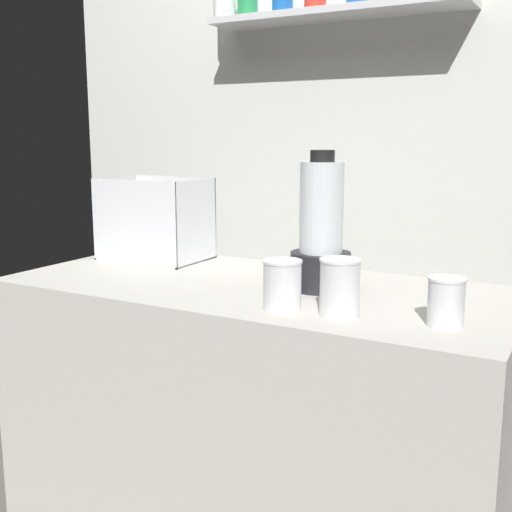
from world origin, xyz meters
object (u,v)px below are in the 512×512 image
juice_cup_carrot_middle (446,304)px  carrot_display_bin (154,233)px  juice_cup_carrot_left (340,290)px  blender_pitcher (321,235)px  juice_cup_carrot_far_left (282,287)px

juice_cup_carrot_middle → carrot_display_bin: bearing=163.1°
carrot_display_bin → juice_cup_carrot_left: carrot_display_bin is taller
carrot_display_bin → juice_cup_carrot_middle: (1.03, -0.31, -0.04)m
blender_pitcher → juice_cup_carrot_far_left: (0.00, -0.23, -0.09)m
juice_cup_carrot_far_left → juice_cup_carrot_middle: juice_cup_carrot_far_left is taller
juice_cup_carrot_far_left → blender_pitcher: bearing=90.8°
juice_cup_carrot_left → blender_pitcher: bearing=123.0°
juice_cup_carrot_middle → blender_pitcher: bearing=153.6°
carrot_display_bin → blender_pitcher: (0.66, -0.13, 0.06)m
blender_pitcher → juice_cup_carrot_middle: (0.37, -0.19, -0.10)m
juice_cup_carrot_left → juice_cup_carrot_far_left: bearing=-174.8°
blender_pitcher → juice_cup_carrot_far_left: size_ratio=3.11×
blender_pitcher → juice_cup_carrot_far_left: 0.25m
juice_cup_carrot_far_left → juice_cup_carrot_middle: bearing=7.3°
juice_cup_carrot_middle → juice_cup_carrot_far_left: bearing=-172.7°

